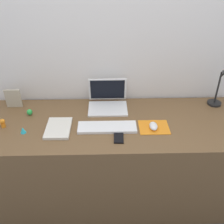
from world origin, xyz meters
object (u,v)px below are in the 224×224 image
Objects in this scene: keyboard at (107,127)px; picture_frame at (13,98)px; toy_figurine_orange at (3,123)px; laptop at (108,100)px; toy_figurine_cyan at (23,130)px; cell_phone at (119,137)px; toy_figurine_green at (30,112)px; desk_lamp at (220,89)px; mouse at (153,126)px; notebook_pad at (58,128)px.

picture_frame is at bearing 157.08° from keyboard.
toy_figurine_orange is (-0.01, -0.27, -0.04)m from picture_frame.
laptop reaches higher than toy_figurine_cyan.
cell_phone is at bearing -10.00° from toy_figurine_orange.
keyboard reaches higher than cell_phone.
picture_frame is 0.38m from toy_figurine_cyan.
laptop is at bearing 29.81° from toy_figurine_cyan.
desk_lamp is at bearing 3.35° from toy_figurine_green.
laptop is 0.44m from mouse.
notebook_pad is (-0.34, -0.00, 0.00)m from keyboard.
desk_lamp is 7.30× the size of toy_figurine_green.
notebook_pad is 1.60× the size of picture_frame.
toy_figurine_green is at bearing -176.65° from desk_lamp.
toy_figurine_green is at bearing 162.00° from keyboard.
keyboard is at bearing -22.92° from picture_frame.
mouse is at bearing 1.59° from toy_figurine_cyan.
notebook_pad is (-1.20, -0.28, -0.14)m from desk_lamp.
keyboard is 1.25× the size of desk_lamp.
mouse is (0.32, -0.01, 0.01)m from keyboard.
toy_figurine_cyan is (-0.58, -0.33, -0.03)m from laptop.
picture_frame is at bearing 88.74° from toy_figurine_orange.
desk_lamp is 1.62m from toy_figurine_orange.
picture_frame is (-0.73, 0.31, 0.06)m from keyboard.
mouse is at bearing -1.50° from keyboard.
toy_figurine_orange is at bearing 177.06° from keyboard.
toy_figurine_green reaches higher than keyboard.
toy_figurine_orange reaches higher than notebook_pad.
toy_figurine_green is at bearing -39.25° from picture_frame.
toy_figurine_orange is at bearing 155.63° from toy_figurine_cyan.
cell_phone is at bearing -6.26° from toy_figurine_cyan.
toy_figurine_orange is 0.21m from toy_figurine_green.
laptop reaches higher than toy_figurine_green.
toy_figurine_orange is (-0.73, 0.04, 0.02)m from keyboard.
toy_figurine_green reaches higher than mouse.
toy_figurine_green is (-0.91, 0.20, 0.00)m from mouse.
cell_phone is at bearing -158.70° from mouse.
desk_lamp is 5.05× the size of toy_figurine_orange.
toy_figurine_orange is at bearing -160.44° from laptop.
laptop is 0.60m from toy_figurine_green.
desk_lamp is 7.62× the size of toy_figurine_cyan.
cell_phone is 0.43m from notebook_pad.
cell_phone is (0.08, -0.10, -0.01)m from keyboard.
notebook_pad reaches higher than cell_phone.
keyboard is 0.34m from notebook_pad.
notebook_pad is at bearing -38.62° from picture_frame.
laptop reaches higher than mouse.
keyboard is (-0.01, -0.30, -0.04)m from laptop.
notebook_pad is 5.55× the size of toy_figurine_cyan.
picture_frame is at bearing 178.80° from desk_lamp.
toy_figurine_green is at bearing -169.29° from laptop.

